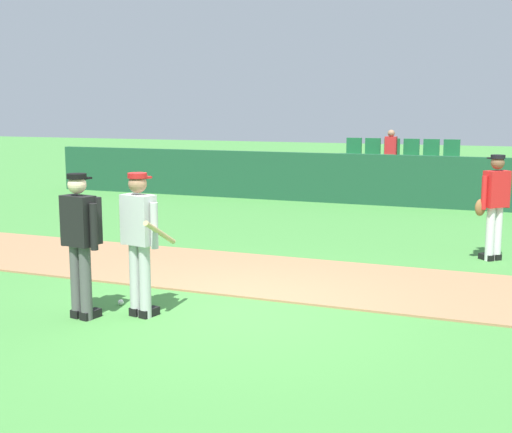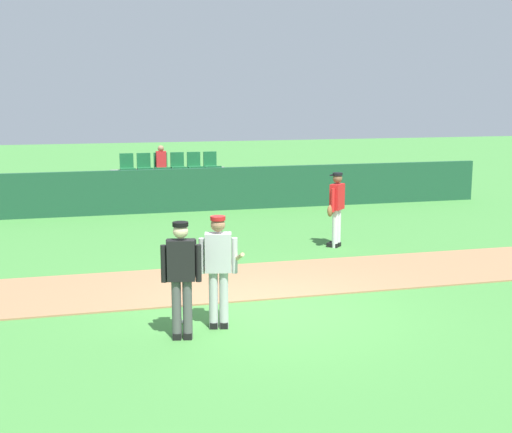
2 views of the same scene
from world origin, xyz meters
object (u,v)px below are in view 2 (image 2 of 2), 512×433
object	(u,v)px
runner_red_jersey	(336,207)
baseball	(184,322)
umpire_home_plate	(181,273)
batter_grey_jersey	(219,267)

from	to	relation	value
runner_red_jersey	baseball	world-z (taller)	runner_red_jersey
umpire_home_plate	runner_red_jersey	distance (m)	6.81
umpire_home_plate	baseball	size ratio (longest dim) A/B	23.78
batter_grey_jersey	baseball	xyz separation A→B (m)	(-0.51, 0.32, -0.93)
baseball	batter_grey_jersey	bearing A→B (deg)	-32.25
batter_grey_jersey	runner_red_jersey	distance (m)	6.17
batter_grey_jersey	runner_red_jersey	size ratio (longest dim) A/B	1.00
umpire_home_plate	runner_red_jersey	size ratio (longest dim) A/B	1.00
batter_grey_jersey	runner_red_jersey	xyz separation A→B (m)	(3.80, 4.87, -0.01)
umpire_home_plate	runner_red_jersey	bearing A→B (deg)	49.57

